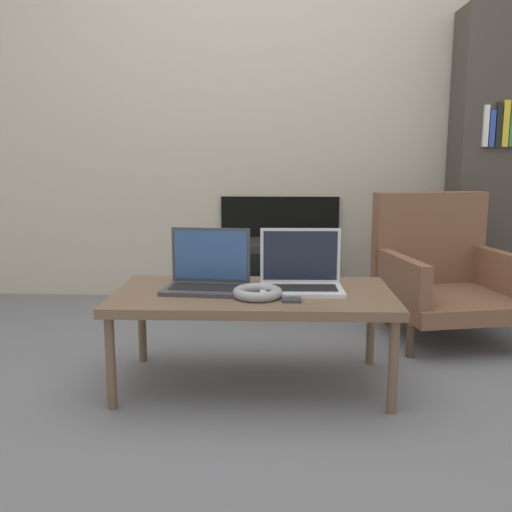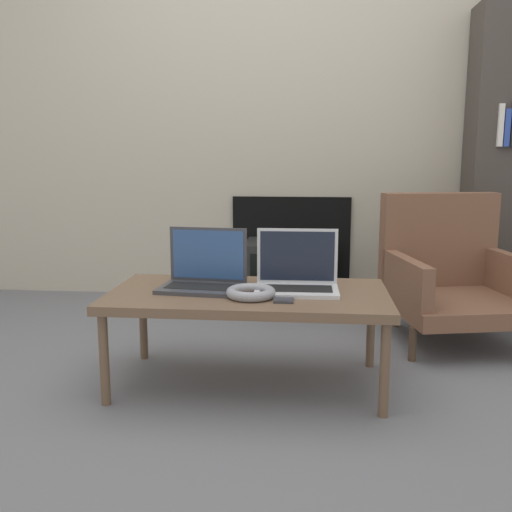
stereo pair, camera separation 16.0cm
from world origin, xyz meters
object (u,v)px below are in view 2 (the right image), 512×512
object	(u,v)px
armchair	(450,273)
headphones	(251,292)
laptop_left	(204,275)
phone	(284,298)
laptop_right	(297,277)
tv	(290,274)

from	to	relation	value
armchair	headphones	bearing A→B (deg)	-151.07
laptop_left	phone	world-z (taller)	laptop_left
laptop_right	armchair	bearing A→B (deg)	40.22
phone	laptop_left	bearing A→B (deg)	156.65
laptop_left	tv	bearing A→B (deg)	81.92
laptop_right	armchair	distance (m)	1.01
headphones	tv	distance (m)	1.35
laptop_right	tv	size ratio (longest dim) A/B	0.61
laptop_left	headphones	distance (m)	0.25
laptop_left	tv	distance (m)	1.26
headphones	armchair	xyz separation A→B (m)	(0.92, 0.79, -0.07)
phone	armchair	xyz separation A→B (m)	(0.79, 0.80, -0.06)
laptop_right	phone	xyz separation A→B (m)	(-0.04, -0.14, -0.05)
laptop_right	tv	bearing A→B (deg)	92.50
laptop_left	headphones	bearing A→B (deg)	-26.93
laptop_right	laptop_left	bearing A→B (deg)	178.91
phone	laptop_right	bearing A→B (deg)	73.40
laptop_left	phone	size ratio (longest dim) A/B	2.35
headphones	phone	xyz separation A→B (m)	(0.13, -0.01, -0.01)
tv	laptop_left	bearing A→B (deg)	-104.02
tv	headphones	bearing A→B (deg)	-94.05
tv	armchair	size ratio (longest dim) A/B	0.73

